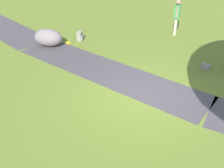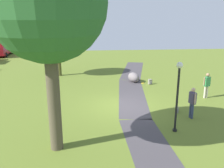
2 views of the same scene
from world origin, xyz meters
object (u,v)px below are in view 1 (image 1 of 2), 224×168
at_px(man_near_boulder, 177,15).
at_px(backpack_by_boulder, 80,36).
at_px(frisbee_on_grass, 67,43).
at_px(lawn_boulder, 48,38).
at_px(handbag_on_grass, 206,66).

xyz_separation_m(man_near_boulder, backpack_by_boulder, (3.56, 2.83, -0.78)).
height_order(man_near_boulder, frisbee_on_grass, man_near_boulder).
xyz_separation_m(lawn_boulder, frisbee_on_grass, (-0.51, -0.65, -0.37)).
xyz_separation_m(handbag_on_grass, frisbee_on_grass, (6.08, 0.64, -0.13)).
relative_size(lawn_boulder, backpack_by_boulder, 3.59).
xyz_separation_m(lawn_boulder, backpack_by_boulder, (-0.83, -1.19, -0.19)).
bearing_deg(frisbee_on_grass, man_near_boulder, -139.13).
relative_size(handbag_on_grass, backpack_by_boulder, 0.84).
bearing_deg(lawn_boulder, backpack_by_boulder, -125.07).
bearing_deg(lawn_boulder, handbag_on_grass, -168.93).
distance_m(lawn_boulder, frisbee_on_grass, 0.91).
height_order(backpack_by_boulder, frisbee_on_grass, backpack_by_boulder).
bearing_deg(handbag_on_grass, backpack_by_boulder, 1.02).
bearing_deg(frisbee_on_grass, backpack_by_boulder, -121.29).
bearing_deg(lawn_boulder, man_near_boulder, -137.58).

